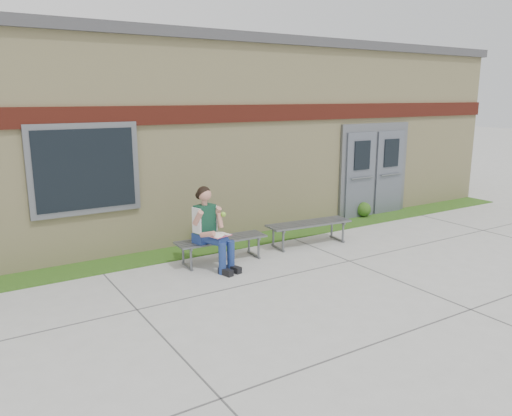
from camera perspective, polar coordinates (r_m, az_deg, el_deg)
ground at (r=8.34m, az=7.85°, el=-8.15°), size 80.00×80.00×0.00m
grass_strip at (r=10.35m, az=-1.42°, el=-3.82°), size 16.00×0.80×0.02m
school_building at (r=12.98m, az=-9.23°, el=8.78°), size 16.20×6.22×4.20m
bench_left at (r=9.07m, az=-3.98°, el=-4.09°), size 1.69×0.54×0.43m
bench_right at (r=10.12m, az=6.05°, el=-2.23°), size 1.81×0.65×0.46m
girl at (r=8.64m, az=-5.17°, el=-2.26°), size 0.61×0.94×1.43m
shrub_mid at (r=10.14m, az=-6.03°, el=-2.97°), size 0.41×0.41×0.41m
shrub_east at (r=12.64m, az=12.20°, el=-0.16°), size 0.36×0.36×0.36m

